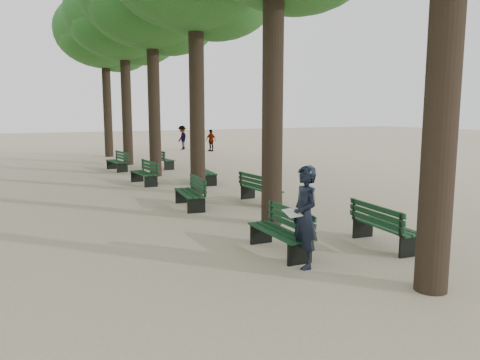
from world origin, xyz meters
name	(u,v)px	position (x,y,z in m)	size (l,w,h in m)	color
ground	(285,268)	(0.00, 0.00, 0.00)	(120.00, 120.00, 0.00)	tan
tree_central_4	(123,17)	(1.50, 18.00, 7.65)	(6.00, 6.00, 9.95)	#33261C
tree_central_5	(104,31)	(1.50, 23.00, 7.65)	(6.00, 6.00, 9.95)	#33261C
bench_left_0	(279,240)	(0.37, 0.80, 0.27)	(0.63, 1.82, 0.92)	black
bench_left_1	(189,199)	(0.37, 5.86, 0.27)	(0.78, 1.86, 0.92)	black
bench_left_2	(144,178)	(0.37, 10.88, 0.27)	(0.71, 1.84, 0.92)	black
bench_left_3	(117,165)	(0.37, 15.67, 0.27)	(0.75, 1.85, 0.92)	black
bench_right_0	(385,234)	(2.63, 0.19, 0.27)	(0.75, 1.85, 0.92)	black
bench_right_1	(261,194)	(2.63, 5.56, 0.27)	(0.66, 1.83, 0.92)	black
bench_right_2	(205,176)	(2.63, 10.07, 0.27)	(0.80, 1.86, 0.92)	black
bench_right_3	(163,163)	(2.63, 15.55, 0.27)	(0.74, 1.85, 0.92)	black
man_with_map	(305,217)	(0.35, -0.11, 0.95)	(0.68, 0.81, 1.89)	black
pedestrian_c	(211,140)	(8.80, 23.70, 0.78)	(0.91, 0.31, 1.56)	#262628
pedestrian_b	(182,138)	(7.50, 26.05, 0.89)	(1.15, 0.36, 1.78)	#262628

